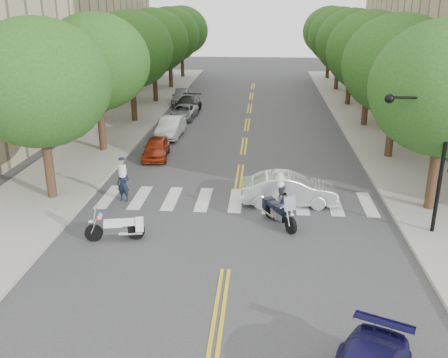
# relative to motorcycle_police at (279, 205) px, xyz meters

# --- Properties ---
(ground) EXTENTS (140.00, 140.00, 0.00)m
(ground) POSITION_rel_motorcycle_police_xyz_m (-1.97, -3.97, -0.88)
(ground) COLOR #38383A
(ground) RESTS_ON ground
(sidewalk_left) EXTENTS (5.00, 60.00, 0.15)m
(sidewalk_left) POSITION_rel_motorcycle_police_xyz_m (-11.47, 18.03, -0.80)
(sidewalk_left) COLOR #9E9991
(sidewalk_left) RESTS_ON ground
(sidewalk_right) EXTENTS (5.00, 60.00, 0.15)m
(sidewalk_right) POSITION_rel_motorcycle_police_xyz_m (7.53, 18.03, -0.80)
(sidewalk_right) COLOR #9E9991
(sidewalk_right) RESTS_ON ground
(tree_l_0) EXTENTS (6.40, 6.40, 8.45)m
(tree_l_0) POSITION_rel_motorcycle_police_xyz_m (-10.77, 2.03, 4.67)
(tree_l_0) COLOR #382316
(tree_l_0) RESTS_ON ground
(tree_l_1) EXTENTS (6.40, 6.40, 8.45)m
(tree_l_1) POSITION_rel_motorcycle_police_xyz_m (-10.77, 10.03, 4.67)
(tree_l_1) COLOR #382316
(tree_l_1) RESTS_ON ground
(tree_l_2) EXTENTS (6.40, 6.40, 8.45)m
(tree_l_2) POSITION_rel_motorcycle_police_xyz_m (-10.77, 18.03, 4.67)
(tree_l_2) COLOR #382316
(tree_l_2) RESTS_ON ground
(tree_l_3) EXTENTS (6.40, 6.40, 8.45)m
(tree_l_3) POSITION_rel_motorcycle_police_xyz_m (-10.77, 26.03, 4.67)
(tree_l_3) COLOR #382316
(tree_l_3) RESTS_ON ground
(tree_l_4) EXTENTS (6.40, 6.40, 8.45)m
(tree_l_4) POSITION_rel_motorcycle_police_xyz_m (-10.77, 34.03, 4.67)
(tree_l_4) COLOR #382316
(tree_l_4) RESTS_ON ground
(tree_l_5) EXTENTS (6.40, 6.40, 8.45)m
(tree_l_5) POSITION_rel_motorcycle_police_xyz_m (-10.77, 42.03, 4.67)
(tree_l_5) COLOR #382316
(tree_l_5) RESTS_ON ground
(tree_r_0) EXTENTS (6.40, 6.40, 8.45)m
(tree_r_0) POSITION_rel_motorcycle_police_xyz_m (6.83, 2.03, 4.67)
(tree_r_0) COLOR #382316
(tree_r_0) RESTS_ON ground
(tree_r_1) EXTENTS (6.40, 6.40, 8.45)m
(tree_r_1) POSITION_rel_motorcycle_police_xyz_m (6.83, 10.03, 4.67)
(tree_r_1) COLOR #382316
(tree_r_1) RESTS_ON ground
(tree_r_2) EXTENTS (6.40, 6.40, 8.45)m
(tree_r_2) POSITION_rel_motorcycle_police_xyz_m (6.83, 18.03, 4.67)
(tree_r_2) COLOR #382316
(tree_r_2) RESTS_ON ground
(tree_r_3) EXTENTS (6.40, 6.40, 8.45)m
(tree_r_3) POSITION_rel_motorcycle_police_xyz_m (6.83, 26.03, 4.67)
(tree_r_3) COLOR #382316
(tree_r_3) RESTS_ON ground
(tree_r_4) EXTENTS (6.40, 6.40, 8.45)m
(tree_r_4) POSITION_rel_motorcycle_police_xyz_m (6.83, 34.03, 4.67)
(tree_r_4) COLOR #382316
(tree_r_4) RESTS_ON ground
(tree_r_5) EXTENTS (6.40, 6.40, 8.45)m
(tree_r_5) POSITION_rel_motorcycle_police_xyz_m (6.83, 42.03, 4.67)
(tree_r_5) COLOR #382316
(tree_r_5) RESTS_ON ground
(traffic_signal_pole) EXTENTS (2.82, 0.42, 6.00)m
(traffic_signal_pole) POSITION_rel_motorcycle_police_xyz_m (5.75, -0.47, 2.84)
(traffic_signal_pole) COLOR black
(traffic_signal_pole) RESTS_ON ground
(motorcycle_police) EXTENTS (1.43, 2.24, 1.98)m
(motorcycle_police) POSITION_rel_motorcycle_police_xyz_m (0.00, 0.00, 0.00)
(motorcycle_police) COLOR black
(motorcycle_police) RESTS_ON ground
(motorcycle_parked) EXTENTS (2.35, 0.86, 1.52)m
(motorcycle_parked) POSITION_rel_motorcycle_police_xyz_m (-6.33, -1.93, -0.35)
(motorcycle_parked) COLOR black
(motorcycle_parked) RESTS_ON ground
(officer_standing) EXTENTS (0.71, 0.55, 1.73)m
(officer_standing) POSITION_rel_motorcycle_police_xyz_m (-7.27, 2.08, -0.02)
(officer_standing) COLOR black
(officer_standing) RESTS_ON ground
(convertible) EXTENTS (4.50, 1.69, 1.47)m
(convertible) POSITION_rel_motorcycle_police_xyz_m (0.53, 2.32, -0.15)
(convertible) COLOR silver
(convertible) RESTS_ON ground
(parked_car_a) EXTENTS (1.77, 3.72, 1.23)m
(parked_car_a) POSITION_rel_motorcycle_police_xyz_m (-7.17, 9.03, -0.27)
(parked_car_a) COLOR #A32B11
(parked_car_a) RESTS_ON ground
(parked_car_b) EXTENTS (1.57, 4.15, 1.35)m
(parked_car_b) POSITION_rel_motorcycle_police_xyz_m (-7.17, 14.03, -0.20)
(parked_car_b) COLOR white
(parked_car_b) RESTS_ON ground
(parked_car_c) EXTENTS (2.15, 4.18, 1.13)m
(parked_car_c) POSITION_rel_motorcycle_police_xyz_m (-7.17, 19.53, -0.31)
(parked_car_c) COLOR #979A9E
(parked_car_c) RESTS_ON ground
(parked_car_d) EXTENTS (2.19, 4.77, 1.35)m
(parked_car_d) POSITION_rel_motorcycle_police_xyz_m (-7.17, 21.71, -0.20)
(parked_car_d) COLOR black
(parked_car_d) RESTS_ON ground
(parked_car_e) EXTENTS (2.13, 4.41, 1.45)m
(parked_car_e) POSITION_rel_motorcycle_police_xyz_m (-8.27, 25.53, -0.15)
(parked_car_e) COLOR #A6A7AC
(parked_car_e) RESTS_ON ground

